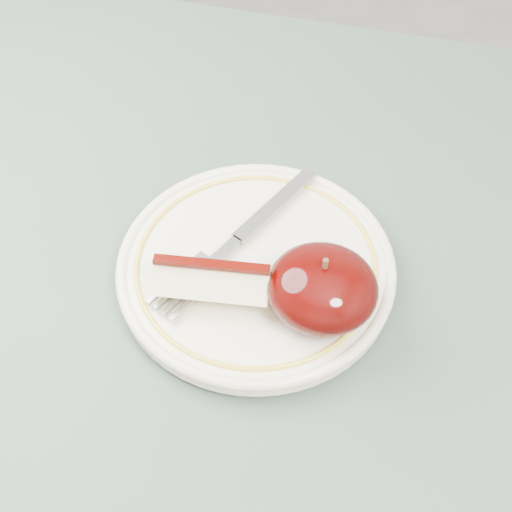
% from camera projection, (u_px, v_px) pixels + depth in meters
% --- Properties ---
extents(table, '(0.90, 0.90, 0.75)m').
position_uv_depth(table, '(166.00, 416.00, 0.59)').
color(table, brown).
rests_on(table, ground).
extents(plate, '(0.22, 0.22, 0.02)m').
position_uv_depth(plate, '(256.00, 267.00, 0.56)').
color(plate, beige).
rests_on(plate, table).
extents(apple_half, '(0.08, 0.08, 0.06)m').
position_uv_depth(apple_half, '(322.00, 288.00, 0.51)').
color(apple_half, black).
rests_on(apple_half, plate).
extents(apple_wedge, '(0.09, 0.05, 0.04)m').
position_uv_depth(apple_wedge, '(213.00, 280.00, 0.52)').
color(apple_wedge, beige).
rests_on(apple_wedge, plate).
extents(fork, '(0.10, 0.18, 0.00)m').
position_uv_depth(fork, '(236.00, 241.00, 0.56)').
color(fork, gray).
rests_on(fork, plate).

